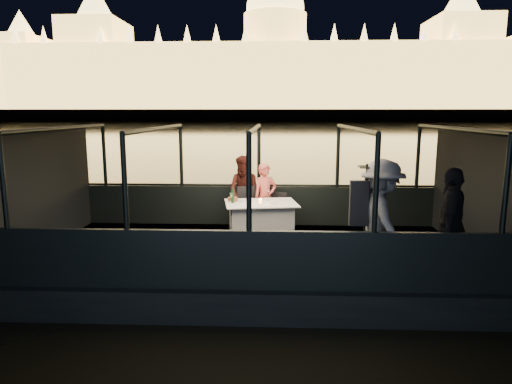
{
  "coord_description": "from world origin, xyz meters",
  "views": [
    {
      "loc": [
        0.37,
        -8.42,
        3.1
      ],
      "look_at": [
        0.0,
        0.4,
        1.55
      ],
      "focal_mm": 32.0,
      "sensor_mm": 36.0,
      "label": 1
    }
  ],
  "objects_px": {
    "person_woman_coral": "(265,197)",
    "passenger_dark": "(451,228)",
    "chair_port_right": "(279,210)",
    "person_man_maroon": "(245,196)",
    "dining_table_central": "(261,221)",
    "wine_bottle": "(233,196)",
    "passenger_stripe": "(381,226)",
    "chair_port_left": "(246,212)",
    "coat_stand": "(365,222)"
  },
  "relations": [
    {
      "from": "dining_table_central",
      "to": "chair_port_right",
      "type": "xyz_separation_m",
      "value": [
        0.38,
        0.71,
        0.06
      ]
    },
    {
      "from": "dining_table_central",
      "to": "chair_port_left",
      "type": "bearing_deg",
      "value": 122.69
    },
    {
      "from": "dining_table_central",
      "to": "passenger_dark",
      "type": "bearing_deg",
      "value": -37.06
    },
    {
      "from": "dining_table_central",
      "to": "person_woman_coral",
      "type": "xyz_separation_m",
      "value": [
        0.07,
        0.77,
        0.36
      ]
    },
    {
      "from": "passenger_dark",
      "to": "wine_bottle",
      "type": "height_order",
      "value": "passenger_dark"
    },
    {
      "from": "person_woman_coral",
      "to": "person_man_maroon",
      "type": "xyz_separation_m",
      "value": [
        -0.46,
        0.09,
        0.0
      ]
    },
    {
      "from": "passenger_stripe",
      "to": "wine_bottle",
      "type": "relative_size",
      "value": 6.08
    },
    {
      "from": "wine_bottle",
      "to": "person_man_maroon",
      "type": "bearing_deg",
      "value": 78.27
    },
    {
      "from": "chair_port_right",
      "to": "coat_stand",
      "type": "relative_size",
      "value": 0.45
    },
    {
      "from": "person_woman_coral",
      "to": "passenger_dark",
      "type": "xyz_separation_m",
      "value": [
        2.92,
        -3.03,
        0.1
      ]
    },
    {
      "from": "passenger_stripe",
      "to": "dining_table_central",
      "type": "bearing_deg",
      "value": 30.76
    },
    {
      "from": "dining_table_central",
      "to": "wine_bottle",
      "type": "xyz_separation_m",
      "value": [
        -0.58,
        -0.06,
        0.53
      ]
    },
    {
      "from": "person_woman_coral",
      "to": "chair_port_left",
      "type": "bearing_deg",
      "value": -172.19
    },
    {
      "from": "coat_stand",
      "to": "wine_bottle",
      "type": "bearing_deg",
      "value": 137.64
    },
    {
      "from": "dining_table_central",
      "to": "person_woman_coral",
      "type": "distance_m",
      "value": 0.86
    },
    {
      "from": "passenger_dark",
      "to": "chair_port_left",
      "type": "bearing_deg",
      "value": -103.44
    },
    {
      "from": "coat_stand",
      "to": "dining_table_central",
      "type": "bearing_deg",
      "value": 128.57
    },
    {
      "from": "chair_port_right",
      "to": "wine_bottle",
      "type": "xyz_separation_m",
      "value": [
        -0.96,
        -0.77,
        0.47
      ]
    },
    {
      "from": "passenger_stripe",
      "to": "passenger_dark",
      "type": "distance_m",
      "value": 1.05
    },
    {
      "from": "passenger_stripe",
      "to": "wine_bottle",
      "type": "bearing_deg",
      "value": 38.92
    },
    {
      "from": "coat_stand",
      "to": "passenger_stripe",
      "type": "bearing_deg",
      "value": -13.94
    },
    {
      "from": "dining_table_central",
      "to": "chair_port_left",
      "type": "height_order",
      "value": "chair_port_left"
    },
    {
      "from": "chair_port_right",
      "to": "coat_stand",
      "type": "xyz_separation_m",
      "value": [
        1.32,
        -2.85,
        0.45
      ]
    },
    {
      "from": "chair_port_left",
      "to": "wine_bottle",
      "type": "bearing_deg",
      "value": -134.13
    },
    {
      "from": "wine_bottle",
      "to": "dining_table_central",
      "type": "bearing_deg",
      "value": 5.45
    },
    {
      "from": "person_man_maroon",
      "to": "passenger_stripe",
      "type": "height_order",
      "value": "passenger_stripe"
    },
    {
      "from": "person_woman_coral",
      "to": "passenger_stripe",
      "type": "height_order",
      "value": "passenger_stripe"
    },
    {
      "from": "chair_port_left",
      "to": "passenger_dark",
      "type": "distance_m",
      "value": 4.35
    },
    {
      "from": "coat_stand",
      "to": "person_man_maroon",
      "type": "height_order",
      "value": "coat_stand"
    },
    {
      "from": "chair_port_left",
      "to": "coat_stand",
      "type": "distance_m",
      "value": 3.38
    },
    {
      "from": "person_woman_coral",
      "to": "passenger_dark",
      "type": "height_order",
      "value": "passenger_dark"
    },
    {
      "from": "passenger_stripe",
      "to": "coat_stand",
      "type": "bearing_deg",
      "value": 65.28
    },
    {
      "from": "dining_table_central",
      "to": "chair_port_left",
      "type": "xyz_separation_m",
      "value": [
        -0.33,
        0.52,
        0.06
      ]
    },
    {
      "from": "dining_table_central",
      "to": "chair_port_left",
      "type": "distance_m",
      "value": 0.62
    },
    {
      "from": "chair_port_right",
      "to": "passenger_stripe",
      "type": "bearing_deg",
      "value": -36.89
    },
    {
      "from": "coat_stand",
      "to": "person_man_maroon",
      "type": "distance_m",
      "value": 3.66
    },
    {
      "from": "passenger_dark",
      "to": "chair_port_right",
      "type": "bearing_deg",
      "value": -112.24
    },
    {
      "from": "chair_port_left",
      "to": "dining_table_central",
      "type": "bearing_deg",
      "value": -78.45
    },
    {
      "from": "person_man_maroon",
      "to": "passenger_stripe",
      "type": "distance_m",
      "value": 3.85
    },
    {
      "from": "coat_stand",
      "to": "passenger_stripe",
      "type": "xyz_separation_m",
      "value": [
        0.24,
        -0.06,
        -0.05
      ]
    },
    {
      "from": "dining_table_central",
      "to": "person_woman_coral",
      "type": "height_order",
      "value": "person_woman_coral"
    },
    {
      "from": "chair_port_right",
      "to": "person_woman_coral",
      "type": "distance_m",
      "value": 0.44
    },
    {
      "from": "chair_port_right",
      "to": "person_man_maroon",
      "type": "xyz_separation_m",
      "value": [
        -0.77,
        0.15,
        0.3
      ]
    },
    {
      "from": "chair_port_right",
      "to": "person_woman_coral",
      "type": "height_order",
      "value": "person_woman_coral"
    },
    {
      "from": "chair_port_left",
      "to": "person_woman_coral",
      "type": "distance_m",
      "value": 0.56
    },
    {
      "from": "dining_table_central",
      "to": "passenger_dark",
      "type": "distance_m",
      "value": 3.77
    },
    {
      "from": "chair_port_left",
      "to": "passenger_stripe",
      "type": "height_order",
      "value": "passenger_stripe"
    },
    {
      "from": "coat_stand",
      "to": "wine_bottle",
      "type": "height_order",
      "value": "coat_stand"
    },
    {
      "from": "chair_port_right",
      "to": "person_man_maroon",
      "type": "height_order",
      "value": "person_man_maroon"
    },
    {
      "from": "dining_table_central",
      "to": "person_man_maroon",
      "type": "bearing_deg",
      "value": 114.23
    }
  ]
}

